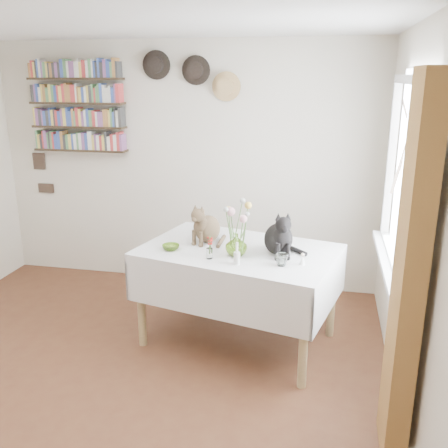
% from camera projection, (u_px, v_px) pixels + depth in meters
% --- Properties ---
extents(room, '(4.08, 4.58, 2.58)m').
position_uv_depth(room, '(81.00, 230.00, 3.05)').
color(room, brown).
rests_on(room, ground).
extents(window, '(0.12, 1.52, 1.32)m').
position_uv_depth(window, '(404.00, 192.00, 3.37)').
color(window, white).
rests_on(window, room).
extents(curtain, '(0.12, 0.38, 2.10)m').
position_uv_depth(curtain, '(409.00, 277.00, 2.59)').
color(curtain, brown).
rests_on(curtain, room).
extents(dining_table, '(1.71, 1.31, 0.82)m').
position_uv_depth(dining_table, '(239.00, 272.00, 4.06)').
color(dining_table, white).
rests_on(dining_table, room).
extents(tabby_cat, '(0.33, 0.36, 0.34)m').
position_uv_depth(tabby_cat, '(207.00, 222.00, 4.14)').
color(tabby_cat, brown).
rests_on(tabby_cat, dining_table).
extents(black_cat, '(0.33, 0.37, 0.37)m').
position_uv_depth(black_cat, '(279.00, 231.00, 3.86)').
color(black_cat, black).
rests_on(black_cat, dining_table).
extents(flower_vase, '(0.19, 0.19, 0.17)m').
position_uv_depth(flower_vase, '(236.00, 245.00, 3.83)').
color(flower_vase, '#A2CF4B').
rests_on(flower_vase, dining_table).
extents(green_bowl, '(0.19, 0.19, 0.04)m').
position_uv_depth(green_bowl, '(171.00, 247.00, 3.97)').
color(green_bowl, '#A2CF4B').
rests_on(green_bowl, dining_table).
extents(drinking_glass, '(0.11, 0.11, 0.09)m').
position_uv_depth(drinking_glass, '(282.00, 260.00, 3.64)').
color(drinking_glass, white).
rests_on(drinking_glass, dining_table).
extents(candlestick, '(0.05, 0.05, 0.17)m').
position_uv_depth(candlestick, '(237.00, 257.00, 3.66)').
color(candlestick, white).
rests_on(candlestick, dining_table).
extents(berry_jar, '(0.05, 0.05, 0.20)m').
position_uv_depth(berry_jar, '(210.00, 247.00, 3.77)').
color(berry_jar, white).
rests_on(berry_jar, dining_table).
extents(porcelain_figurine, '(0.05, 0.05, 0.09)m').
position_uv_depth(porcelain_figurine, '(302.00, 260.00, 3.66)').
color(porcelain_figurine, white).
rests_on(porcelain_figurine, dining_table).
extents(flower_bouquet, '(0.17, 0.13, 0.39)m').
position_uv_depth(flower_bouquet, '(237.00, 213.00, 3.77)').
color(flower_bouquet, '#4C7233').
rests_on(flower_bouquet, flower_vase).
extents(bookshelf_unit, '(1.00, 0.16, 0.91)m').
position_uv_depth(bookshelf_unit, '(78.00, 107.00, 5.12)').
color(bookshelf_unit, '#2F2214').
rests_on(bookshelf_unit, room).
extents(wall_hats, '(0.98, 0.09, 0.48)m').
position_uv_depth(wall_hats, '(192.00, 74.00, 4.81)').
color(wall_hats, black).
rests_on(wall_hats, room).
extents(wall_art_plaques, '(0.21, 0.02, 0.44)m').
position_uv_depth(wall_art_plaques, '(42.00, 172.00, 5.49)').
color(wall_art_plaques, '#38281E').
rests_on(wall_art_plaques, room).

